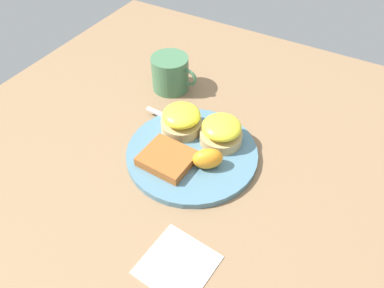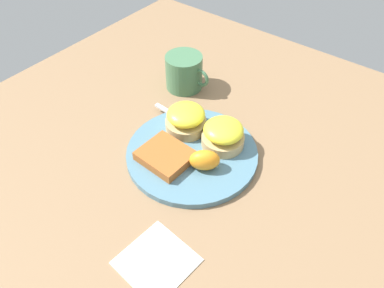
{
  "view_description": "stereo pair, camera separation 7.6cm",
  "coord_description": "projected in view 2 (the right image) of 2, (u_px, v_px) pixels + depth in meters",
  "views": [
    {
      "loc": [
        0.27,
        -0.47,
        0.57
      ],
      "look_at": [
        0.0,
        0.0,
        0.03
      ],
      "focal_mm": 35.0,
      "sensor_mm": 36.0,
      "label": 1
    },
    {
      "loc": [
        0.33,
        -0.42,
        0.57
      ],
      "look_at": [
        0.0,
        0.0,
        0.03
      ],
      "focal_mm": 35.0,
      "sensor_mm": 36.0,
      "label": 2
    }
  ],
  "objects": [
    {
      "name": "hashbrown_patty",
      "position": [
        166.0,
        156.0,
        0.75
      ],
      "size": [
        0.1,
        0.09,
        0.02
      ],
      "primitive_type": "cube",
      "rotation": [
        0.0,
        0.0,
        -0.05
      ],
      "color": "#9E5524",
      "rests_on": "plate"
    },
    {
      "name": "plate",
      "position": [
        192.0,
        153.0,
        0.78
      ],
      "size": [
        0.27,
        0.27,
        0.01
      ],
      "primitive_type": "cylinder",
      "color": "slate",
      "rests_on": "ground_plane"
    },
    {
      "name": "sandwich_benedict_left",
      "position": [
        223.0,
        134.0,
        0.77
      ],
      "size": [
        0.09,
        0.09,
        0.06
      ],
      "color": "tan",
      "rests_on": "plate"
    },
    {
      "name": "orange_wedge",
      "position": [
        205.0,
        160.0,
        0.72
      ],
      "size": [
        0.07,
        0.06,
        0.04
      ],
      "primitive_type": "ellipsoid",
      "rotation": [
        0.0,
        0.0,
        0.64
      ],
      "color": "orange",
      "rests_on": "plate"
    },
    {
      "name": "fork",
      "position": [
        200.0,
        130.0,
        0.81
      ],
      "size": [
        0.24,
        0.03,
        0.0
      ],
      "color": "silver",
      "rests_on": "plate"
    },
    {
      "name": "ground_plane",
      "position": [
        192.0,
        155.0,
        0.78
      ],
      "size": [
        1.1,
        1.1,
        0.0
      ],
      "primitive_type": "plane",
      "color": "#846647"
    },
    {
      "name": "napkin",
      "position": [
        157.0,
        261.0,
        0.61
      ],
      "size": [
        0.12,
        0.12,
        0.0
      ],
      "primitive_type": "cube",
      "rotation": [
        0.0,
        0.0,
        -0.09
      ],
      "color": "white",
      "rests_on": "ground_plane"
    },
    {
      "name": "cup",
      "position": [
        184.0,
        72.0,
        0.92
      ],
      "size": [
        0.12,
        0.09,
        0.09
      ],
      "color": "#42704C",
      "rests_on": "ground_plane"
    },
    {
      "name": "sandwich_benedict_right",
      "position": [
        186.0,
        119.0,
        0.8
      ],
      "size": [
        0.09,
        0.09,
        0.06
      ],
      "color": "tan",
      "rests_on": "plate"
    }
  ]
}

